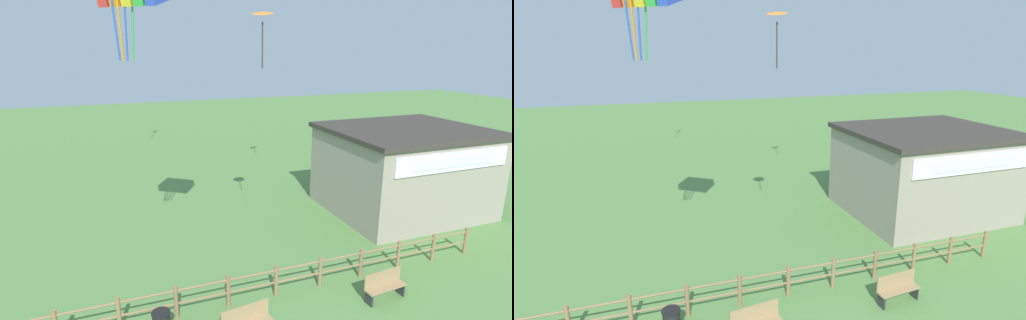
# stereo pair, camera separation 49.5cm
# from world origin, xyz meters

# --- Properties ---
(wooden_fence) EXTENTS (17.36, 0.14, 1.15)m
(wooden_fence) POSITION_xyz_m (0.00, 5.44, 0.65)
(wooden_fence) COLOR olive
(wooden_fence) RESTS_ON ground_plane
(seaside_building) EXTENTS (7.75, 6.56, 4.42)m
(seaside_building) POSITION_xyz_m (9.29, 10.37, 2.22)
(seaside_building) COLOR gray
(seaside_building) RESTS_ON ground_plane
(park_bench_by_building) EXTENTS (1.59, 0.53, 1.01)m
(park_bench_by_building) POSITION_xyz_m (3.41, 4.00, 0.53)
(park_bench_by_building) COLOR #9E7F56
(park_bench_by_building) RESTS_ON ground_plane
(kite_orange_delta) EXTENTS (1.02, 1.01, 1.97)m
(kite_orange_delta) POSITION_xyz_m (0.37, 7.79, 9.38)
(kite_orange_delta) COLOR orange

